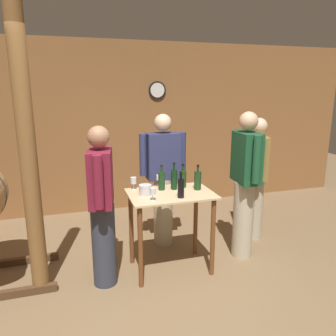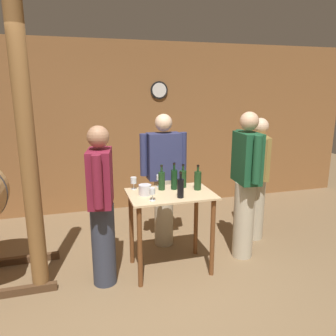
% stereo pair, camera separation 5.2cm
% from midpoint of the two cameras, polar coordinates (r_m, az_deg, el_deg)
% --- Properties ---
extents(ground_plane, '(14.00, 14.00, 0.00)m').
position_cam_midpoint_polar(ground_plane, '(3.12, 0.56, -25.49)').
color(ground_plane, brown).
extents(back_wall, '(8.40, 0.08, 2.70)m').
position_cam_midpoint_polar(back_wall, '(5.37, -8.99, 6.89)').
color(back_wall, brown).
rests_on(back_wall, ground_plane).
extents(tasting_table, '(0.90, 0.61, 0.89)m').
position_cam_midpoint_polar(tasting_table, '(3.56, 0.05, -7.51)').
color(tasting_table, '#D1B284').
rests_on(tasting_table, ground_plane).
extents(wooden_post, '(0.16, 0.16, 2.70)m').
position_cam_midpoint_polar(wooden_post, '(3.26, -23.58, 1.52)').
color(wooden_post, brown).
rests_on(wooden_post, ground_plane).
extents(wine_bottle_far_left, '(0.07, 0.07, 0.28)m').
position_cam_midpoint_polar(wine_bottle_far_left, '(3.57, -1.54, -2.14)').
color(wine_bottle_far_left, '#193819').
rests_on(wine_bottle_far_left, tasting_table).
extents(wine_bottle_left, '(0.07, 0.07, 0.27)m').
position_cam_midpoint_polar(wine_bottle_left, '(3.32, 1.82, -3.42)').
color(wine_bottle_left, black).
rests_on(wine_bottle_left, tasting_table).
extents(wine_bottle_center, '(0.07, 0.07, 0.30)m').
position_cam_midpoint_polar(wine_bottle_center, '(3.59, 0.66, -1.90)').
color(wine_bottle_center, black).
rests_on(wine_bottle_center, tasting_table).
extents(wine_bottle_right, '(0.08, 0.08, 0.26)m').
position_cam_midpoint_polar(wine_bottle_right, '(3.67, 2.19, -1.81)').
color(wine_bottle_right, '#193819').
rests_on(wine_bottle_right, tasting_table).
extents(wine_bottle_far_right, '(0.08, 0.08, 0.28)m').
position_cam_midpoint_polar(wine_bottle_far_right, '(3.59, 4.78, -2.09)').
color(wine_bottle_far_right, '#193819').
rests_on(wine_bottle_far_right, tasting_table).
extents(wine_glass_near_left, '(0.07, 0.07, 0.14)m').
position_cam_midpoint_polar(wine_glass_near_left, '(3.60, -6.45, -2.24)').
color(wine_glass_near_left, silver).
rests_on(wine_glass_near_left, tasting_table).
extents(wine_glass_near_center, '(0.06, 0.06, 0.13)m').
position_cam_midpoint_polar(wine_glass_near_center, '(3.23, -3.12, -4.16)').
color(wine_glass_near_center, silver).
rests_on(wine_glass_near_center, tasting_table).
extents(wine_glass_near_right, '(0.07, 0.07, 0.14)m').
position_cam_midpoint_polar(wine_glass_near_right, '(3.68, -1.94, -1.74)').
color(wine_glass_near_right, silver).
rests_on(wine_glass_near_right, tasting_table).
extents(ice_bucket, '(0.13, 0.13, 0.11)m').
position_cam_midpoint_polar(ice_bucket, '(3.42, -4.43, -3.82)').
color(ice_bucket, silver).
rests_on(ice_bucket, tasting_table).
extents(person_host, '(0.34, 0.56, 1.61)m').
position_cam_midpoint_polar(person_host, '(4.43, 14.71, -1.43)').
color(person_host, '#B7AD93').
rests_on(person_host, ground_plane).
extents(person_visitor_with_scarf, '(0.29, 0.58, 1.64)m').
position_cam_midpoint_polar(person_visitor_with_scarf, '(3.30, -11.88, -6.21)').
color(person_visitor_with_scarf, '#333847').
rests_on(person_visitor_with_scarf, ground_plane).
extents(person_visitor_bearded, '(0.25, 0.59, 1.73)m').
position_cam_midpoint_polar(person_visitor_bearded, '(3.88, 12.92, -2.49)').
color(person_visitor_bearded, '#B7AD93').
rests_on(person_visitor_bearded, ground_plane).
extents(person_visitor_near_door, '(0.59, 0.24, 1.68)m').
position_cam_midpoint_polar(person_visitor_near_door, '(4.08, -1.23, -1.72)').
color(person_visitor_near_door, '#B7AD93').
rests_on(person_visitor_near_door, ground_plane).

